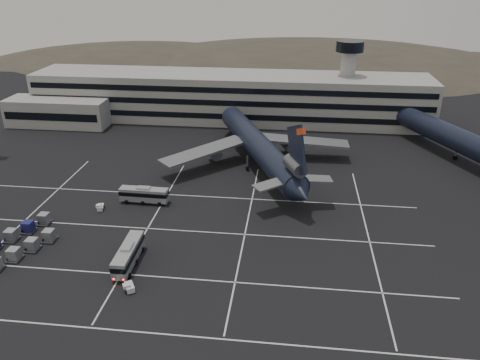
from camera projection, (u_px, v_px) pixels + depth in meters
The scene contains 11 objects.
ground at pixel (174, 242), 81.70m from camera, with size 260.00×260.00×0.00m, color black.
lane_markings at pixel (180, 240), 82.25m from camera, with size 90.00×55.62×0.01m.
terminal at pixel (220, 98), 143.17m from camera, with size 125.00×26.00×24.00m.
hills at pixel (291, 85), 238.01m from camera, with size 352.00×180.00×44.00m.
trijet_main at pixel (259, 146), 109.84m from camera, with size 43.86×55.07×18.08m.
trijet_far at pixel (462, 140), 112.85m from camera, with size 31.85×54.24×18.08m.
bus_near at pixel (128, 254), 74.89m from camera, with size 2.79×10.40×3.65m.
bus_far at pixel (144, 194), 94.45m from camera, with size 9.93×2.72×3.48m.
tug_a at pixel (100, 207), 92.20m from camera, with size 1.68×2.27×1.31m.
tug_b at pixel (130, 287), 69.42m from camera, with size 2.19×2.46×1.36m.
uld_cluster at pixel (16, 242), 79.99m from camera, with size 12.49×18.00×2.11m.
Camera 1 is at (19.53, -67.69, 44.30)m, focal length 35.00 mm.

